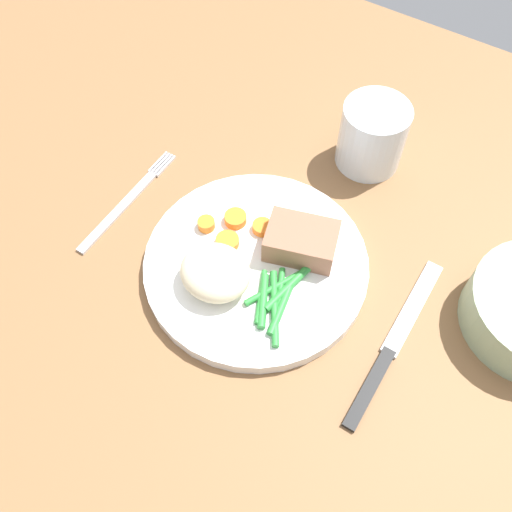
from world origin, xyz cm
name	(u,v)px	position (x,y,z in cm)	size (l,w,h in cm)	color
dining_table	(262,243)	(0.00, 0.00, 1.00)	(120.00, 90.00, 2.00)	brown
dinner_plate	(256,265)	(1.56, -3.77, 2.80)	(23.63, 23.63, 1.60)	white
meat_portion	(301,241)	(4.75, -0.05, 5.17)	(7.27, 5.10, 3.14)	#936047
mashed_potatoes	(215,272)	(-0.57, -8.03, 5.45)	(7.27, 6.56, 3.71)	beige
carrot_slices	(234,227)	(-2.55, -1.68, 4.07)	(7.40, 6.32, 1.04)	orange
green_beans	(278,296)	(5.71, -6.26, 3.98)	(5.89, 11.29, 0.85)	#2D8C38
fork	(128,201)	(-15.74, -4.03, 2.20)	(1.44, 16.60, 0.40)	silver
knife	(393,345)	(17.68, -4.06, 2.20)	(1.70, 20.50, 0.64)	black
water_glass	(371,140)	(4.71, 16.50, 5.42)	(7.72, 7.72, 8.06)	silver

